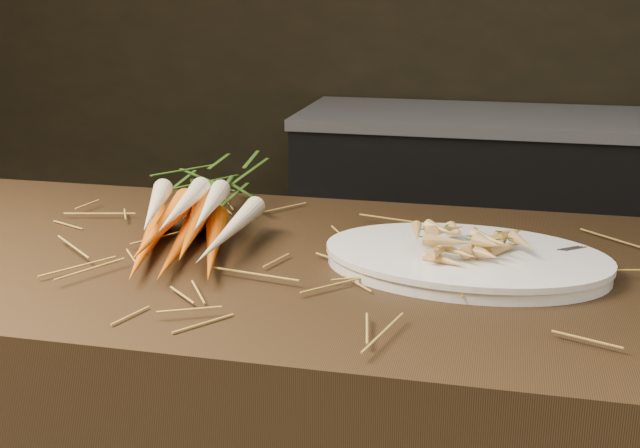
{
  "coord_description": "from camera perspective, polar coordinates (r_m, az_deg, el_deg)",
  "views": [
    {
      "loc": [
        0.14,
        -0.81,
        1.3
      ],
      "look_at": [
        -0.11,
        0.29,
        0.96
      ],
      "focal_mm": 45.0,
      "sensor_mm": 36.0,
      "label": 1
    }
  ],
  "objects": [
    {
      "name": "serving_platter",
      "position": [
        1.18,
        10.29,
        -2.66
      ],
      "size": [
        0.43,
        0.3,
        0.02
      ],
      "primitive_type": null,
      "rotation": [
        0.0,
        0.0,
        -0.08
      ],
      "color": "white",
      "rests_on": "main_counter"
    },
    {
      "name": "back_counter",
      "position": [
        3.12,
        15.49,
        -0.19
      ],
      "size": [
        1.82,
        0.62,
        0.84
      ],
      "color": "black",
      "rests_on": "ground"
    },
    {
      "name": "root_veg_bunch",
      "position": [
        1.36,
        -8.65,
        1.77
      ],
      "size": [
        0.29,
        0.58,
        0.1
      ],
      "rotation": [
        0.0,
        0.0,
        0.21
      ],
      "color": "#D83D01",
      "rests_on": "main_counter"
    },
    {
      "name": "straw_bedding",
      "position": [
        1.18,
        5.54,
        -2.54
      ],
      "size": [
        1.4,
        0.6,
        0.02
      ],
      "primitive_type": null,
      "color": "olive",
      "rests_on": "main_counter"
    },
    {
      "name": "roasted_veg_heap",
      "position": [
        1.17,
        10.38,
        -1.11
      ],
      "size": [
        0.21,
        0.16,
        0.05
      ],
      "primitive_type": null,
      "rotation": [
        0.0,
        0.0,
        -0.08
      ],
      "color": "#AF8146",
      "rests_on": "serving_platter"
    },
    {
      "name": "serving_fork",
      "position": [
        1.15,
        17.36,
        -3.01
      ],
      "size": [
        0.13,
        0.11,
        0.0
      ],
      "primitive_type": "cube",
      "rotation": [
        0.0,
        0.0,
        -0.91
      ],
      "color": "silver",
      "rests_on": "serving_platter"
    }
  ]
}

